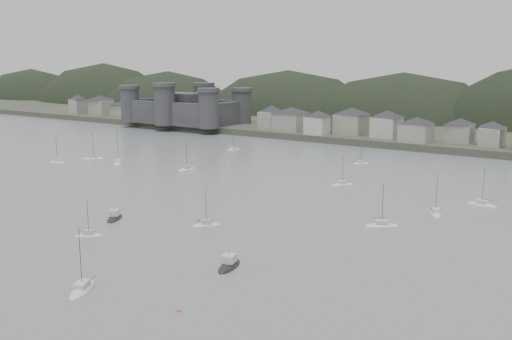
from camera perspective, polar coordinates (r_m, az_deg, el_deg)
The scene contains 9 objects.
ground at distance 113.77m, azimuth -22.38°, elevation -8.82°, with size 900.00×900.00×0.00m, color slate.
far_shore_land at distance 365.13m, azimuth 20.19°, elevation 4.63°, with size 900.00×250.00×3.00m, color #383D2D.
forested_ridge at distance 340.84m, azimuth 19.72°, elevation 2.09°, with size 851.55×103.94×102.57m.
castle at distance 318.38m, azimuth -7.02°, elevation 6.11°, with size 66.00×43.00×20.00m.
sailboat_lead at distance 239.99m, azimuth -2.25°, elevation 2.07°, with size 3.69×6.84×8.95m.
moored_fleet at distance 152.16m, azimuth -6.12°, elevation -3.11°, with size 209.57×140.08×12.82m.
motor_launch_near at distance 105.39m, azimuth -2.67°, elevation -9.37°, with size 4.88×8.42×3.90m.
motor_launch_far at distance 139.62m, azimuth -13.78°, elevation -4.59°, with size 6.13×7.89×3.81m.
mooring_buoys at distance 155.86m, azimuth -1.13°, elevation -2.73°, with size 182.27×110.91×0.70m.
Camera 1 is at (91.58, -56.71, 36.63)m, focal length 40.55 mm.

